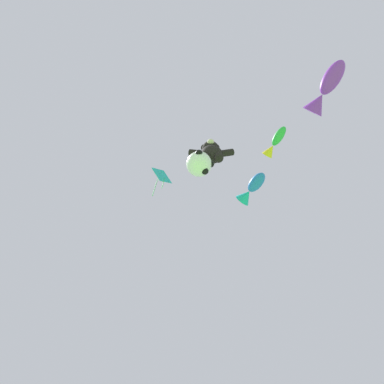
% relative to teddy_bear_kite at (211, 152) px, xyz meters
% --- Properties ---
extents(teddy_bear_kite, '(2.06, 0.91, 2.09)m').
position_rel_teddy_bear_kite_xyz_m(teddy_bear_kite, '(0.00, 0.00, 0.00)').
color(teddy_bear_kite, black).
extents(soccer_ball_kite, '(1.12, 1.11, 1.03)m').
position_rel_teddy_bear_kite_xyz_m(soccer_ball_kite, '(-0.58, -0.01, -1.72)').
color(soccer_ball_kite, white).
extents(fish_kite_cobalt, '(1.53, 1.82, 0.76)m').
position_rel_teddy_bear_kite_xyz_m(fish_kite_cobalt, '(2.03, 2.05, 0.58)').
color(fish_kite_cobalt, blue).
extents(fish_kite_emerald, '(1.14, 1.60, 0.53)m').
position_rel_teddy_bear_kite_xyz_m(fish_kite_emerald, '(3.07, -0.14, 1.00)').
color(fish_kite_emerald, green).
extents(fish_kite_violet, '(1.69, 2.41, 0.90)m').
position_rel_teddy_bear_kite_xyz_m(fish_kite_violet, '(4.82, -2.55, 0.39)').
color(fish_kite_violet, purple).
extents(diamond_kite, '(1.04, 0.90, 3.31)m').
position_rel_teddy_bear_kite_xyz_m(diamond_kite, '(-2.46, 1.67, 1.45)').
color(diamond_kite, '#19ADB2').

